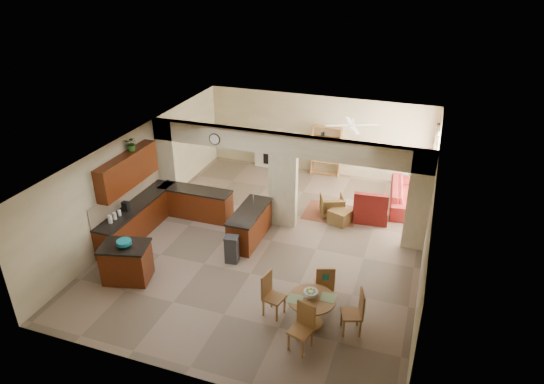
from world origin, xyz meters
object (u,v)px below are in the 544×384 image
(kitchen_island, at_px, (127,262))
(armchair, at_px, (332,205))
(sofa, at_px, (406,195))
(dining_table, at_px, (311,307))

(kitchen_island, relative_size, armchair, 1.86)
(armchair, bearing_deg, sofa, -170.00)
(sofa, xyz_separation_m, armchair, (-2.07, -1.33, -0.04))
(kitchen_island, relative_size, dining_table, 1.26)
(kitchen_island, bearing_deg, armchair, 36.29)
(kitchen_island, distance_m, sofa, 8.60)
(kitchen_island, height_order, sofa, kitchen_island)
(sofa, bearing_deg, dining_table, 161.35)
(kitchen_island, height_order, dining_table, kitchen_island)
(kitchen_island, xyz_separation_m, sofa, (6.04, 6.12, -0.14))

